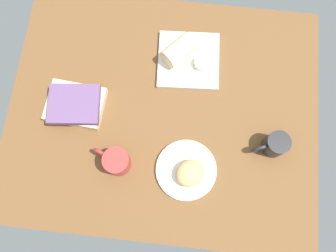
{
  "coord_description": "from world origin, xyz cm",
  "views": [
    {
      "loc": [
        5.65,
        -34.69,
        119.06
      ],
      "look_at": [
        2.47,
        -6.29,
        7.0
      ],
      "focal_mm": 36.12,
      "sensor_mm": 36.0,
      "label": 1
    }
  ],
  "objects_px": {
    "breakfast_wrap": "(179,50)",
    "book_stack": "(75,104)",
    "square_plate": "(189,60)",
    "round_plate": "(186,170)",
    "second_mug": "(274,145)",
    "coffee_mug": "(116,161)",
    "sauce_cup": "(201,63)",
    "scone_pastry": "(190,173)"
  },
  "relations": [
    {
      "from": "breakfast_wrap",
      "to": "book_stack",
      "type": "relative_size",
      "value": 0.58
    },
    {
      "from": "square_plate",
      "to": "breakfast_wrap",
      "type": "xyz_separation_m",
      "value": [
        -0.04,
        0.01,
        0.04
      ]
    },
    {
      "from": "square_plate",
      "to": "book_stack",
      "type": "bearing_deg",
      "value": -149.71
    },
    {
      "from": "round_plate",
      "to": "second_mug",
      "type": "relative_size",
      "value": 1.72
    },
    {
      "from": "coffee_mug",
      "to": "second_mug",
      "type": "bearing_deg",
      "value": 12.36
    },
    {
      "from": "sauce_cup",
      "to": "book_stack",
      "type": "relative_size",
      "value": 0.25
    },
    {
      "from": "square_plate",
      "to": "sauce_cup",
      "type": "xyz_separation_m",
      "value": [
        0.05,
        -0.02,
        0.02
      ]
    },
    {
      "from": "scone_pastry",
      "to": "book_stack",
      "type": "bearing_deg",
      "value": 155.24
    },
    {
      "from": "sauce_cup",
      "to": "second_mug",
      "type": "bearing_deg",
      "value": -45.63
    },
    {
      "from": "square_plate",
      "to": "sauce_cup",
      "type": "height_order",
      "value": "sauce_cup"
    },
    {
      "from": "round_plate",
      "to": "sauce_cup",
      "type": "bearing_deg",
      "value": 87.63
    },
    {
      "from": "scone_pastry",
      "to": "sauce_cup",
      "type": "relative_size",
      "value": 1.88
    },
    {
      "from": "round_plate",
      "to": "book_stack",
      "type": "bearing_deg",
      "value": 156.07
    },
    {
      "from": "sauce_cup",
      "to": "book_stack",
      "type": "distance_m",
      "value": 0.47
    },
    {
      "from": "round_plate",
      "to": "scone_pastry",
      "type": "relative_size",
      "value": 2.07
    },
    {
      "from": "scone_pastry",
      "to": "breakfast_wrap",
      "type": "height_order",
      "value": "breakfast_wrap"
    },
    {
      "from": "coffee_mug",
      "to": "square_plate",
      "type": "bearing_deg",
      "value": 63.3
    },
    {
      "from": "scone_pastry",
      "to": "sauce_cup",
      "type": "xyz_separation_m",
      "value": [
        0.0,
        0.4,
        -0.01
      ]
    },
    {
      "from": "round_plate",
      "to": "book_stack",
      "type": "relative_size",
      "value": 0.99
    },
    {
      "from": "book_stack",
      "to": "scone_pastry",
      "type": "bearing_deg",
      "value": -24.76
    },
    {
      "from": "breakfast_wrap",
      "to": "coffee_mug",
      "type": "xyz_separation_m",
      "value": [
        -0.17,
        -0.42,
        -0.01
      ]
    },
    {
      "from": "scone_pastry",
      "to": "sauce_cup",
      "type": "bearing_deg",
      "value": 89.5
    },
    {
      "from": "scone_pastry",
      "to": "coffee_mug",
      "type": "xyz_separation_m",
      "value": [
        -0.25,
        0.01,
        0.0
      ]
    },
    {
      "from": "book_stack",
      "to": "round_plate",
      "type": "bearing_deg",
      "value": -23.93
    },
    {
      "from": "breakfast_wrap",
      "to": "second_mug",
      "type": "height_order",
      "value": "same"
    },
    {
      "from": "scone_pastry",
      "to": "breakfast_wrap",
      "type": "bearing_deg",
      "value": 100.7
    },
    {
      "from": "sauce_cup",
      "to": "coffee_mug",
      "type": "height_order",
      "value": "coffee_mug"
    },
    {
      "from": "coffee_mug",
      "to": "scone_pastry",
      "type": "bearing_deg",
      "value": -2.62
    },
    {
      "from": "breakfast_wrap",
      "to": "book_stack",
      "type": "xyz_separation_m",
      "value": [
        -0.34,
        -0.23,
        -0.02
      ]
    },
    {
      "from": "square_plate",
      "to": "coffee_mug",
      "type": "height_order",
      "value": "coffee_mug"
    },
    {
      "from": "scone_pastry",
      "to": "second_mug",
      "type": "height_order",
      "value": "second_mug"
    },
    {
      "from": "scone_pastry",
      "to": "second_mug",
      "type": "bearing_deg",
      "value": 24.71
    },
    {
      "from": "round_plate",
      "to": "breakfast_wrap",
      "type": "relative_size",
      "value": 1.72
    },
    {
      "from": "book_stack",
      "to": "coffee_mug",
      "type": "height_order",
      "value": "coffee_mug"
    },
    {
      "from": "sauce_cup",
      "to": "book_stack",
      "type": "xyz_separation_m",
      "value": [
        -0.43,
        -0.2,
        -0.0
      ]
    },
    {
      "from": "scone_pastry",
      "to": "coffee_mug",
      "type": "bearing_deg",
      "value": 177.38
    },
    {
      "from": "round_plate",
      "to": "second_mug",
      "type": "height_order",
      "value": "second_mug"
    },
    {
      "from": "breakfast_wrap",
      "to": "coffee_mug",
      "type": "relative_size",
      "value": 0.93
    },
    {
      "from": "round_plate",
      "to": "square_plate",
      "type": "height_order",
      "value": "square_plate"
    },
    {
      "from": "square_plate",
      "to": "sauce_cup",
      "type": "bearing_deg",
      "value": -20.19
    },
    {
      "from": "round_plate",
      "to": "breakfast_wrap",
      "type": "height_order",
      "value": "breakfast_wrap"
    },
    {
      "from": "breakfast_wrap",
      "to": "sauce_cup",
      "type": "bearing_deg",
      "value": 21.65
    }
  ]
}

